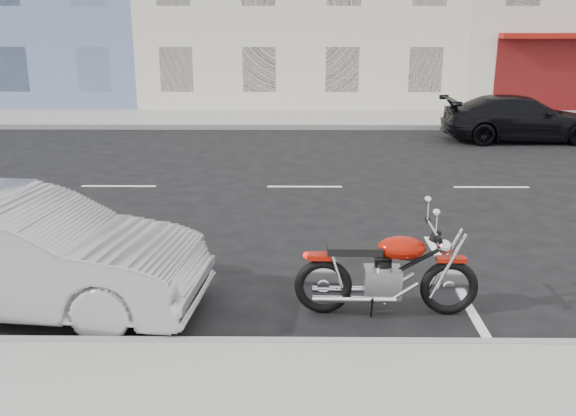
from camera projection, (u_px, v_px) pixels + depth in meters
name	position (u px, v px, depth m)	size (l,w,h in m)	color
ground	(398.00, 187.00, 13.72)	(120.00, 120.00, 0.00)	black
sidewalk_far	(214.00, 119.00, 22.06)	(80.00, 3.40, 0.15)	gray
curb_near	(41.00, 345.00, 7.05)	(80.00, 0.12, 0.16)	gray
curb_far	(207.00, 127.00, 20.44)	(80.00, 0.12, 0.16)	gray
motorcycle	(452.00, 275.00, 7.80)	(2.25, 0.74, 1.13)	black
sedan_silver	(20.00, 254.00, 7.86)	(1.58, 4.52, 1.49)	#9B9CA2
car_far	(521.00, 118.00, 18.50)	(1.82, 4.47, 1.30)	black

